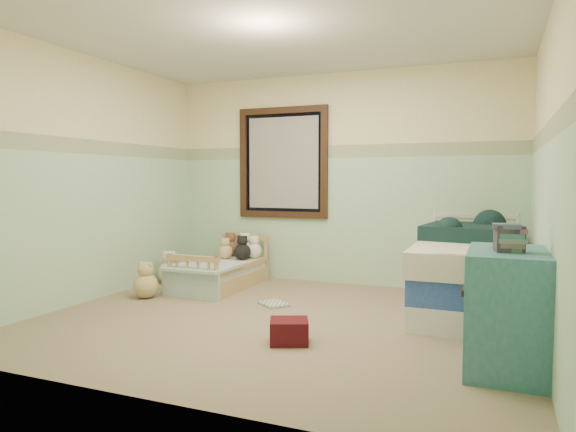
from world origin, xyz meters
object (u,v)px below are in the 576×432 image
at_px(toddler_bed_frame, 221,280).
at_px(floor_book, 274,304).
at_px(plush_floor_tan, 146,286).
at_px(twin_bed_frame, 470,301).
at_px(dresser, 507,310).
at_px(plush_floor_cream, 169,272).
at_px(red_pillow, 289,331).

height_order(toddler_bed_frame, floor_book, toddler_bed_frame).
distance_m(plush_floor_tan, floor_book, 1.39).
bearing_deg(twin_bed_frame, dresser, -78.40).
xyz_separation_m(toddler_bed_frame, plush_floor_cream, (-0.68, -0.05, 0.05)).
distance_m(plush_floor_tan, red_pillow, 2.12).
distance_m(red_pillow, floor_book, 1.19).
relative_size(plush_floor_tan, dresser, 0.33).
bearing_deg(floor_book, twin_bed_frame, 51.62).
distance_m(plush_floor_cream, dresser, 4.01).
bearing_deg(dresser, plush_floor_tan, 167.45).
xyz_separation_m(toddler_bed_frame, floor_book, (0.92, -0.58, -0.07)).
xyz_separation_m(twin_bed_frame, floor_book, (-1.81, -0.45, -0.10)).
bearing_deg(red_pillow, twin_bed_frame, 50.42).
bearing_deg(plush_floor_cream, red_pillow, -35.51).
bearing_deg(twin_bed_frame, toddler_bed_frame, 177.24).
distance_m(toddler_bed_frame, floor_book, 1.08).
bearing_deg(dresser, twin_bed_frame, 101.60).
bearing_deg(floor_book, plush_floor_cream, -160.38).
height_order(twin_bed_frame, floor_book, twin_bed_frame).
xyz_separation_m(red_pillow, floor_book, (-0.58, 1.03, -0.08)).
relative_size(plush_floor_cream, plush_floor_tan, 1.02).
bearing_deg(floor_book, dresser, 12.52).
height_order(dresser, red_pillow, dresser).
bearing_deg(toddler_bed_frame, twin_bed_frame, -2.76).
bearing_deg(plush_floor_tan, dresser, -12.55).
xyz_separation_m(toddler_bed_frame, dresser, (3.02, -1.57, 0.31)).
height_order(toddler_bed_frame, red_pillow, red_pillow).
distance_m(plush_floor_tan, twin_bed_frame, 3.24).
bearing_deg(plush_floor_cream, twin_bed_frame, -1.33).
xyz_separation_m(toddler_bed_frame, red_pillow, (1.50, -1.61, 0.01)).
relative_size(twin_bed_frame, dresser, 2.31).
relative_size(toddler_bed_frame, plush_floor_cream, 4.76).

